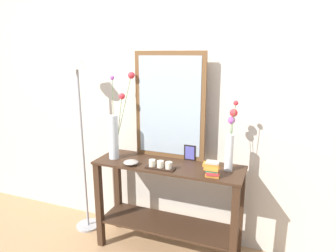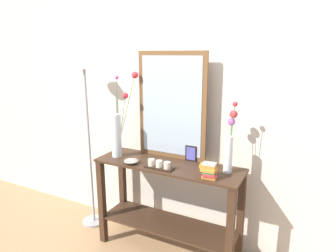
{
  "view_description": "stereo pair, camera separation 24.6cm",
  "coord_description": "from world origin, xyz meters",
  "px_view_note": "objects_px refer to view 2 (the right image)",
  "views": [
    {
      "loc": [
        0.86,
        -2.23,
        1.75
      ],
      "look_at": [
        0.0,
        0.0,
        1.17
      ],
      "focal_mm": 31.62,
      "sensor_mm": 36.0,
      "label": 1
    },
    {
      "loc": [
        1.08,
        -2.13,
        1.75
      ],
      "look_at": [
        0.0,
        0.0,
        1.17
      ],
      "focal_mm": 31.62,
      "sensor_mm": 36.0,
      "label": 2
    }
  ],
  "objects_px": {
    "console_table": "(168,198)",
    "tall_vase_left": "(118,129)",
    "vase_right": "(229,144)",
    "decorative_bowl": "(131,161)",
    "picture_frame_small": "(191,153)",
    "mirror_leaning": "(172,106)",
    "floor_lamp": "(87,116)",
    "candle_tray": "(159,165)",
    "book_stack": "(209,171)"
  },
  "relations": [
    {
      "from": "vase_right",
      "to": "book_stack",
      "type": "distance_m",
      "value": 0.27
    },
    {
      "from": "mirror_leaning",
      "to": "tall_vase_left",
      "type": "relative_size",
      "value": 1.24
    },
    {
      "from": "book_stack",
      "to": "floor_lamp",
      "type": "height_order",
      "value": "floor_lamp"
    },
    {
      "from": "mirror_leaning",
      "to": "tall_vase_left",
      "type": "bearing_deg",
      "value": -156.64
    },
    {
      "from": "picture_frame_small",
      "to": "decorative_bowl",
      "type": "height_order",
      "value": "picture_frame_small"
    },
    {
      "from": "vase_right",
      "to": "mirror_leaning",
      "type": "bearing_deg",
      "value": 168.84
    },
    {
      "from": "book_stack",
      "to": "floor_lamp",
      "type": "xyz_separation_m",
      "value": [
        -1.32,
        0.17,
        0.27
      ]
    },
    {
      "from": "candle_tray",
      "to": "floor_lamp",
      "type": "distance_m",
      "value": 0.96
    },
    {
      "from": "console_table",
      "to": "vase_right",
      "type": "distance_m",
      "value": 0.75
    },
    {
      "from": "console_table",
      "to": "book_stack",
      "type": "bearing_deg",
      "value": -16.76
    },
    {
      "from": "candle_tray",
      "to": "floor_lamp",
      "type": "relative_size",
      "value": 0.14
    },
    {
      "from": "console_table",
      "to": "tall_vase_left",
      "type": "bearing_deg",
      "value": -177.57
    },
    {
      "from": "decorative_bowl",
      "to": "picture_frame_small",
      "type": "bearing_deg",
      "value": 33.79
    },
    {
      "from": "tall_vase_left",
      "to": "picture_frame_small",
      "type": "distance_m",
      "value": 0.7
    },
    {
      "from": "console_table",
      "to": "candle_tray",
      "type": "distance_m",
      "value": 0.37
    },
    {
      "from": "decorative_bowl",
      "to": "floor_lamp",
      "type": "xyz_separation_m",
      "value": [
        -0.62,
        0.18,
        0.31
      ]
    },
    {
      "from": "picture_frame_small",
      "to": "candle_tray",
      "type": "bearing_deg",
      "value": -120.93
    },
    {
      "from": "tall_vase_left",
      "to": "picture_frame_small",
      "type": "height_order",
      "value": "tall_vase_left"
    },
    {
      "from": "tall_vase_left",
      "to": "floor_lamp",
      "type": "distance_m",
      "value": 0.42
    },
    {
      "from": "console_table",
      "to": "vase_right",
      "type": "bearing_deg",
      "value": 6.89
    },
    {
      "from": "vase_right",
      "to": "console_table",
      "type": "bearing_deg",
      "value": -173.11
    },
    {
      "from": "console_table",
      "to": "decorative_bowl",
      "type": "height_order",
      "value": "decorative_bowl"
    },
    {
      "from": "vase_right",
      "to": "decorative_bowl",
      "type": "distance_m",
      "value": 0.85
    },
    {
      "from": "decorative_bowl",
      "to": "book_stack",
      "type": "relative_size",
      "value": 0.95
    },
    {
      "from": "tall_vase_left",
      "to": "decorative_bowl",
      "type": "distance_m",
      "value": 0.33
    },
    {
      "from": "console_table",
      "to": "picture_frame_small",
      "type": "distance_m",
      "value": 0.44
    },
    {
      "from": "candle_tray",
      "to": "tall_vase_left",
      "type": "bearing_deg",
      "value": 168.22
    },
    {
      "from": "console_table",
      "to": "tall_vase_left",
      "type": "distance_m",
      "value": 0.76
    },
    {
      "from": "vase_right",
      "to": "picture_frame_small",
      "type": "xyz_separation_m",
      "value": [
        -0.36,
        0.1,
        -0.16
      ]
    },
    {
      "from": "decorative_bowl",
      "to": "vase_right",
      "type": "bearing_deg",
      "value": 13.72
    },
    {
      "from": "decorative_bowl",
      "to": "book_stack",
      "type": "bearing_deg",
      "value": 0.75
    },
    {
      "from": "floor_lamp",
      "to": "decorative_bowl",
      "type": "bearing_deg",
      "value": -15.82
    },
    {
      "from": "console_table",
      "to": "decorative_bowl",
      "type": "bearing_deg",
      "value": -155.2
    },
    {
      "from": "console_table",
      "to": "mirror_leaning",
      "type": "xyz_separation_m",
      "value": [
        -0.05,
        0.17,
        0.79
      ]
    },
    {
      "from": "decorative_bowl",
      "to": "book_stack",
      "type": "xyz_separation_m",
      "value": [
        0.7,
        0.01,
        0.04
      ]
    },
    {
      "from": "mirror_leaning",
      "to": "picture_frame_small",
      "type": "height_order",
      "value": "mirror_leaning"
    },
    {
      "from": "mirror_leaning",
      "to": "picture_frame_small",
      "type": "bearing_deg",
      "value": -4.13
    },
    {
      "from": "decorative_bowl",
      "to": "floor_lamp",
      "type": "relative_size",
      "value": 0.07
    },
    {
      "from": "decorative_bowl",
      "to": "tall_vase_left",
      "type": "bearing_deg",
      "value": 152.26
    },
    {
      "from": "decorative_bowl",
      "to": "candle_tray",
      "type": "bearing_deg",
      "value": 2.49
    },
    {
      "from": "mirror_leaning",
      "to": "tall_vase_left",
      "type": "xyz_separation_m",
      "value": [
        -0.45,
        -0.19,
        -0.22
      ]
    },
    {
      "from": "tall_vase_left",
      "to": "decorative_bowl",
      "type": "xyz_separation_m",
      "value": [
        0.21,
        -0.11,
        -0.23
      ]
    },
    {
      "from": "mirror_leaning",
      "to": "vase_right",
      "type": "bearing_deg",
      "value": -11.16
    },
    {
      "from": "picture_frame_small",
      "to": "mirror_leaning",
      "type": "bearing_deg",
      "value": 175.87
    },
    {
      "from": "decorative_bowl",
      "to": "floor_lamp",
      "type": "height_order",
      "value": "floor_lamp"
    },
    {
      "from": "tall_vase_left",
      "to": "candle_tray",
      "type": "height_order",
      "value": "tall_vase_left"
    },
    {
      "from": "mirror_leaning",
      "to": "decorative_bowl",
      "type": "relative_size",
      "value": 7.48
    },
    {
      "from": "vase_right",
      "to": "floor_lamp",
      "type": "relative_size",
      "value": 0.33
    },
    {
      "from": "picture_frame_small",
      "to": "book_stack",
      "type": "relative_size",
      "value": 1.05
    },
    {
      "from": "console_table",
      "to": "decorative_bowl",
      "type": "xyz_separation_m",
      "value": [
        -0.29,
        -0.13,
        0.34
      ]
    }
  ]
}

